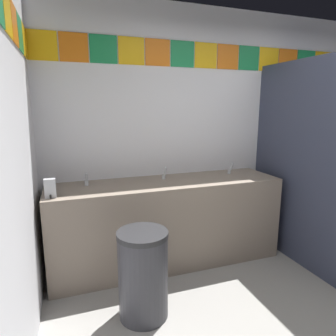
% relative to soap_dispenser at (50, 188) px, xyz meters
% --- Properties ---
extents(wall_back, '(4.34, 0.09, 2.65)m').
position_rel_soap_dispenser_xyz_m(wall_back, '(2.04, 0.53, 0.38)').
color(wall_back, silver).
rests_on(wall_back, ground_plane).
extents(vanity_counter, '(2.34, 0.61, 0.87)m').
position_rel_soap_dispenser_xyz_m(vanity_counter, '(1.09, 0.19, -0.50)').
color(vanity_counter, gray).
rests_on(vanity_counter, ground_plane).
extents(faucet_left, '(0.04, 0.10, 0.14)m').
position_rel_soap_dispenser_xyz_m(faucet_left, '(0.31, 0.28, -0.03)').
color(faucet_left, silver).
rests_on(faucet_left, vanity_counter).
extents(faucet_center, '(0.04, 0.10, 0.14)m').
position_rel_soap_dispenser_xyz_m(faucet_center, '(1.09, 0.28, -0.03)').
color(faucet_center, silver).
rests_on(faucet_center, vanity_counter).
extents(faucet_right, '(0.04, 0.10, 0.14)m').
position_rel_soap_dispenser_xyz_m(faucet_right, '(1.87, 0.28, -0.03)').
color(faucet_right, silver).
rests_on(faucet_right, vanity_counter).
extents(soap_dispenser, '(0.09, 0.09, 0.16)m').
position_rel_soap_dispenser_xyz_m(soap_dispenser, '(0.00, 0.00, 0.00)').
color(soap_dispenser, '#B7BABF').
rests_on(soap_dispenser, vanity_counter).
extents(toilet, '(0.39, 0.49, 0.74)m').
position_rel_soap_dispenser_xyz_m(toilet, '(2.95, 0.07, -0.64)').
color(toilet, white).
rests_on(toilet, ground_plane).
extents(trash_bin, '(0.39, 0.39, 0.70)m').
position_rel_soap_dispenser_xyz_m(trash_bin, '(0.64, -0.54, -0.60)').
color(trash_bin, '#333338').
rests_on(trash_bin, ground_plane).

